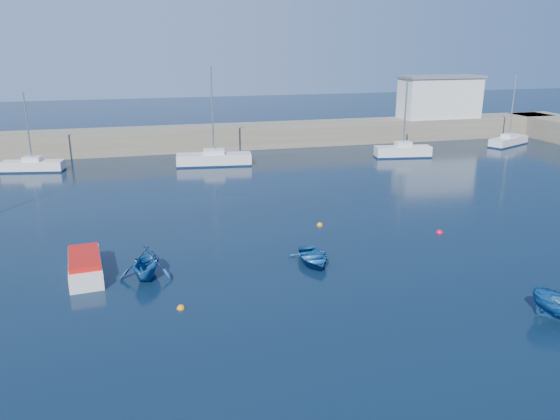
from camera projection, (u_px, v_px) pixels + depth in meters
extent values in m
plane|color=black|center=(365.00, 362.00, 21.08)|extent=(220.00, 220.00, 0.00)
cube|color=#746D59|center=(206.00, 138.00, 63.18)|extent=(96.00, 4.50, 2.60)
cube|color=silver|center=(440.00, 98.00, 69.49)|extent=(10.00, 4.00, 5.00)
cube|color=silver|center=(33.00, 166.00, 52.24)|extent=(5.85, 2.61, 1.01)
cylinder|color=#B7BABC|center=(28.00, 127.00, 51.14)|extent=(0.15, 0.15, 6.50)
cube|color=silver|center=(214.00, 159.00, 54.89)|extent=(7.62, 2.98, 1.16)
cylinder|color=#B7BABC|center=(212.00, 111.00, 53.47)|extent=(0.17, 0.17, 8.53)
cube|color=silver|center=(403.00, 152.00, 58.78)|extent=(6.17, 2.56, 1.18)
cylinder|color=#B7BABC|center=(405.00, 114.00, 57.59)|extent=(0.18, 0.18, 6.88)
cube|color=silver|center=(508.00, 141.00, 65.50)|extent=(6.44, 4.33, 0.99)
cylinder|color=#B7BABC|center=(513.00, 107.00, 64.29)|extent=(0.14, 0.14, 7.24)
cube|color=silver|center=(85.00, 267.00, 28.91)|extent=(2.07, 4.81, 0.84)
cube|color=#B5120C|center=(84.00, 257.00, 28.74)|extent=(1.88, 3.64, 0.31)
imported|color=navy|center=(313.00, 258.00, 30.46)|extent=(2.32, 3.21, 0.66)
imported|color=navy|center=(146.00, 263.00, 28.44)|extent=(3.40, 3.73, 1.68)
sphere|color=orange|center=(181.00, 309.00, 25.33)|extent=(0.38, 0.38, 0.38)
sphere|color=red|center=(439.00, 233.00, 35.41)|extent=(0.45, 0.45, 0.45)
sphere|color=orange|center=(320.00, 225.00, 36.87)|extent=(0.41, 0.41, 0.41)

